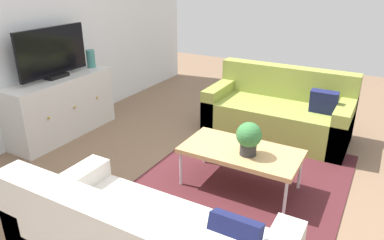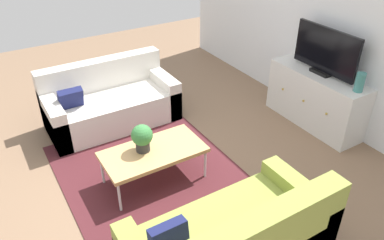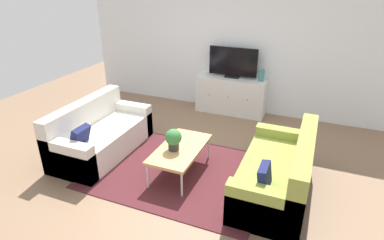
# 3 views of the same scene
# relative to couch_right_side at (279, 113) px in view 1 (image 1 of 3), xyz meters

# --- Properties ---
(ground_plane) EXTENTS (10.00, 10.00, 0.00)m
(ground_plane) POSITION_rel_couch_right_side_xyz_m (-1.43, 0.10, -0.28)
(ground_plane) COLOR #84664C
(wall_back) EXTENTS (6.40, 0.12, 2.70)m
(wall_back) POSITION_rel_couch_right_side_xyz_m (-1.43, 2.65, 1.07)
(wall_back) COLOR white
(wall_back) RESTS_ON ground_plane
(area_rug) EXTENTS (2.50, 1.90, 0.01)m
(area_rug) POSITION_rel_couch_right_side_xyz_m (-1.43, -0.05, -0.28)
(area_rug) COLOR #4C1E23
(area_rug) RESTS_ON ground_plane
(couch_right_side) EXTENTS (0.84, 1.73, 0.83)m
(couch_right_side) POSITION_rel_couch_right_side_xyz_m (0.00, 0.00, 0.00)
(couch_right_side) COLOR olive
(couch_right_side) RESTS_ON ground_plane
(coffee_table) EXTENTS (0.58, 1.10, 0.41)m
(coffee_table) POSITION_rel_couch_right_side_xyz_m (-1.40, -0.05, 0.10)
(coffee_table) COLOR tan
(coffee_table) RESTS_ON ground_plane
(potted_plant) EXTENTS (0.23, 0.23, 0.31)m
(potted_plant) POSITION_rel_couch_right_side_xyz_m (-1.46, -0.13, 0.30)
(potted_plant) COLOR #2D2D2D
(potted_plant) RESTS_ON coffee_table
(tv_console) EXTENTS (1.40, 0.47, 0.75)m
(tv_console) POSITION_rel_couch_right_side_xyz_m (-1.36, 2.37, 0.09)
(tv_console) COLOR silver
(tv_console) RESTS_ON ground_plane
(flat_screen_tv) EXTENTS (0.97, 0.16, 0.60)m
(flat_screen_tv) POSITION_rel_couch_right_side_xyz_m (-1.36, 2.39, 0.77)
(flat_screen_tv) COLOR black
(flat_screen_tv) RESTS_ON tv_console
(glass_vase) EXTENTS (0.11, 0.11, 0.24)m
(glass_vase) POSITION_rel_couch_right_side_xyz_m (-0.78, 2.37, 0.59)
(glass_vase) COLOR teal
(glass_vase) RESTS_ON tv_console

